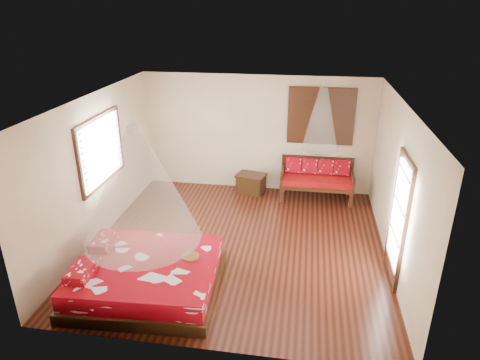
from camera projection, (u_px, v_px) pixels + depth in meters
name	position (u px, v px, depth m)	size (l,w,h in m)	color
room	(239.00, 177.00, 7.74)	(5.54, 5.54, 2.84)	black
bed	(146.00, 275.00, 6.91)	(2.38, 2.18, 0.65)	black
daybed	(317.00, 177.00, 10.03)	(1.69, 0.75, 0.94)	black
storage_chest	(251.00, 183.00, 10.44)	(0.76, 0.63, 0.46)	black
shutter_panel	(321.00, 116.00, 9.80)	(1.52, 0.06, 1.32)	black
window_left	(101.00, 150.00, 8.20)	(0.10, 1.74, 1.34)	black
glazed_door	(398.00, 220.00, 6.93)	(0.08, 1.02, 2.16)	black
wine_tray	(190.00, 254.00, 6.93)	(0.30, 0.30, 0.23)	brown
mosquito_net_main	(139.00, 185.00, 6.29)	(1.79, 1.79, 1.80)	silver
mosquito_net_daybed	(322.00, 117.00, 9.34)	(0.82, 0.82, 1.50)	silver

